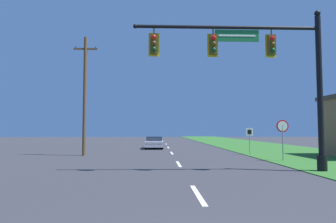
{
  "coord_description": "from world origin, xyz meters",
  "views": [
    {
      "loc": [
        -1.21,
        -2.96,
        1.92
      ],
      "look_at": [
        0.0,
        30.64,
        4.0
      ],
      "focal_mm": 32.0,
      "sensor_mm": 36.0,
      "label": 1
    }
  ],
  "objects": [
    {
      "name": "signal_mast",
      "position": [
        3.98,
        10.68,
        4.71
      ],
      "size": [
        8.96,
        0.47,
        7.56
      ],
      "color": "black",
      "rests_on": "grass_verge_right"
    },
    {
      "name": "road_center_line",
      "position": [
        0.0,
        22.0,
        0.01
      ],
      "size": [
        0.16,
        34.8,
        0.01
      ],
      "color": "silver",
      "rests_on": "ground"
    },
    {
      "name": "utility_pole_near",
      "position": [
        -6.7,
        19.76,
        4.66
      ],
      "size": [
        1.8,
        0.26,
        9.01
      ],
      "color": "brown",
      "rests_on": "ground"
    },
    {
      "name": "grass_verge_right",
      "position": [
        10.5,
        30.0,
        0.02
      ],
      "size": [
        10.0,
        110.0,
        0.04
      ],
      "color": "#2D6626",
      "rests_on": "ground"
    },
    {
      "name": "stop_sign",
      "position": [
        6.58,
        15.39,
        1.86
      ],
      "size": [
        0.76,
        0.07,
        2.5
      ],
      "color": "gray",
      "rests_on": "grass_verge_right"
    },
    {
      "name": "route_sign_post",
      "position": [
        6.02,
        20.27,
        1.53
      ],
      "size": [
        0.55,
        0.06,
        2.03
      ],
      "color": "gray",
      "rests_on": "grass_verge_right"
    },
    {
      "name": "car_ahead",
      "position": [
        -1.52,
        28.21,
        0.6
      ],
      "size": [
        1.83,
        4.34,
        1.19
      ],
      "color": "black",
      "rests_on": "ground"
    }
  ]
}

